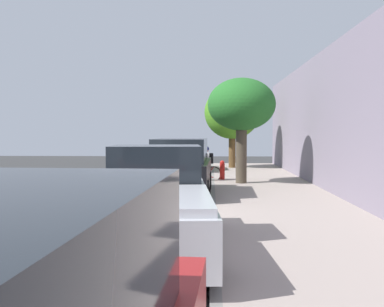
{
  "coord_description": "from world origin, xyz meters",
  "views": [
    {
      "loc": [
        2.07,
        -12.49,
        2.21
      ],
      "look_at": [
        1.28,
        6.38,
        1.33
      ],
      "focal_mm": 43.12,
      "sensor_mm": 36.0,
      "label": 1
    }
  ],
  "objects_px": {
    "parked_suv_black_mid": "(181,167)",
    "cyclist_with_backpack": "(207,161)",
    "street_tree_near_cyclist": "(242,106)",
    "parked_sedan_green_far": "(192,158)",
    "bicycle_at_curb": "(202,174)",
    "fire_hydrant": "(222,170)",
    "parked_pickup_silver_second": "(154,205)",
    "street_tree_mid_block": "(232,113)"
  },
  "relations": [
    {
      "from": "street_tree_near_cyclist",
      "to": "fire_hydrant",
      "type": "height_order",
      "value": "street_tree_near_cyclist"
    },
    {
      "from": "fire_hydrant",
      "to": "street_tree_mid_block",
      "type": "bearing_deg",
      "value": 83.8
    },
    {
      "from": "parked_sedan_green_far",
      "to": "street_tree_near_cyclist",
      "type": "height_order",
      "value": "street_tree_near_cyclist"
    },
    {
      "from": "parked_pickup_silver_second",
      "to": "parked_suv_black_mid",
      "type": "xyz_separation_m",
      "value": [
        0.01,
        7.31,
        0.13
      ]
    },
    {
      "from": "parked_suv_black_mid",
      "to": "cyclist_with_backpack",
      "type": "relative_size",
      "value": 2.95
    },
    {
      "from": "parked_suv_black_mid",
      "to": "parked_pickup_silver_second",
      "type": "bearing_deg",
      "value": -90.1
    },
    {
      "from": "parked_sedan_green_far",
      "to": "bicycle_at_curb",
      "type": "xyz_separation_m",
      "value": [
        0.68,
        -5.35,
        -0.38
      ]
    },
    {
      "from": "parked_sedan_green_far",
      "to": "cyclist_with_backpack",
      "type": "height_order",
      "value": "cyclist_with_backpack"
    },
    {
      "from": "parked_sedan_green_far",
      "to": "street_tree_near_cyclist",
      "type": "relative_size",
      "value": 1.04
    },
    {
      "from": "parked_sedan_green_far",
      "to": "cyclist_with_backpack",
      "type": "xyz_separation_m",
      "value": [
        0.91,
        -5.8,
        0.22
      ]
    },
    {
      "from": "parked_pickup_silver_second",
      "to": "fire_hydrant",
      "type": "xyz_separation_m",
      "value": [
        1.52,
        12.12,
        -0.35
      ]
    },
    {
      "from": "bicycle_at_curb",
      "to": "fire_hydrant",
      "type": "bearing_deg",
      "value": 3.09
    },
    {
      "from": "parked_pickup_silver_second",
      "to": "parked_suv_black_mid",
      "type": "distance_m",
      "value": 7.31
    },
    {
      "from": "parked_suv_black_mid",
      "to": "bicycle_at_curb",
      "type": "distance_m",
      "value": 4.84
    },
    {
      "from": "cyclist_with_backpack",
      "to": "street_tree_mid_block",
      "type": "xyz_separation_m",
      "value": [
        1.41,
        7.32,
        2.38
      ]
    },
    {
      "from": "bicycle_at_curb",
      "to": "street_tree_near_cyclist",
      "type": "bearing_deg",
      "value": -39.51
    },
    {
      "from": "cyclist_with_backpack",
      "to": "street_tree_mid_block",
      "type": "distance_m",
      "value": 7.83
    },
    {
      "from": "parked_pickup_silver_second",
      "to": "parked_sedan_green_far",
      "type": "bearing_deg",
      "value": 90.19
    },
    {
      "from": "street_tree_near_cyclist",
      "to": "street_tree_mid_block",
      "type": "bearing_deg",
      "value": 90.0
    },
    {
      "from": "parked_sedan_green_far",
      "to": "bicycle_at_curb",
      "type": "height_order",
      "value": "parked_sedan_green_far"
    },
    {
      "from": "cyclist_with_backpack",
      "to": "parked_pickup_silver_second",
      "type": "bearing_deg",
      "value": -94.21
    },
    {
      "from": "parked_suv_black_mid",
      "to": "bicycle_at_curb",
      "type": "relative_size",
      "value": 2.76
    },
    {
      "from": "street_tree_mid_block",
      "to": "fire_hydrant",
      "type": "distance_m",
      "value": 7.41
    },
    {
      "from": "parked_sedan_green_far",
      "to": "fire_hydrant",
      "type": "distance_m",
      "value": 5.54
    },
    {
      "from": "street_tree_near_cyclist",
      "to": "street_tree_mid_block",
      "type": "distance_m",
      "value": 8.22
    },
    {
      "from": "parked_pickup_silver_second",
      "to": "street_tree_mid_block",
      "type": "distance_m",
      "value": 19.23
    },
    {
      "from": "parked_sedan_green_far",
      "to": "fire_hydrant",
      "type": "height_order",
      "value": "parked_sedan_green_far"
    },
    {
      "from": "street_tree_mid_block",
      "to": "parked_suv_black_mid",
      "type": "bearing_deg",
      "value": -100.95
    },
    {
      "from": "parked_suv_black_mid",
      "to": "fire_hydrant",
      "type": "bearing_deg",
      "value": 72.57
    },
    {
      "from": "parked_suv_black_mid",
      "to": "fire_hydrant",
      "type": "height_order",
      "value": "parked_suv_black_mid"
    },
    {
      "from": "street_tree_near_cyclist",
      "to": "fire_hydrant",
      "type": "xyz_separation_m",
      "value": [
        -0.74,
        1.4,
        -2.74
      ]
    },
    {
      "from": "street_tree_mid_block",
      "to": "parked_pickup_silver_second",
      "type": "bearing_deg",
      "value": -96.82
    },
    {
      "from": "parked_suv_black_mid",
      "to": "street_tree_near_cyclist",
      "type": "height_order",
      "value": "street_tree_near_cyclist"
    },
    {
      "from": "fire_hydrant",
      "to": "cyclist_with_backpack",
      "type": "bearing_deg",
      "value": -143.31
    },
    {
      "from": "parked_pickup_silver_second",
      "to": "street_tree_mid_block",
      "type": "relative_size",
      "value": 1.13
    },
    {
      "from": "parked_suv_black_mid",
      "to": "cyclist_with_backpack",
      "type": "xyz_separation_m",
      "value": [
        0.84,
        4.31,
        -0.05
      ]
    },
    {
      "from": "parked_pickup_silver_second",
      "to": "cyclist_with_backpack",
      "type": "xyz_separation_m",
      "value": [
        0.85,
        11.62,
        0.07
      ]
    },
    {
      "from": "cyclist_with_backpack",
      "to": "street_tree_mid_block",
      "type": "bearing_deg",
      "value": 79.11
    },
    {
      "from": "parked_suv_black_mid",
      "to": "fire_hydrant",
      "type": "relative_size",
      "value": 5.65
    },
    {
      "from": "bicycle_at_curb",
      "to": "cyclist_with_backpack",
      "type": "distance_m",
      "value": 0.78
    },
    {
      "from": "street_tree_near_cyclist",
      "to": "parked_suv_black_mid",
      "type": "bearing_deg",
      "value": -123.44
    },
    {
      "from": "parked_sedan_green_far",
      "to": "parked_suv_black_mid",
      "type": "bearing_deg",
      "value": -89.61
    }
  ]
}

